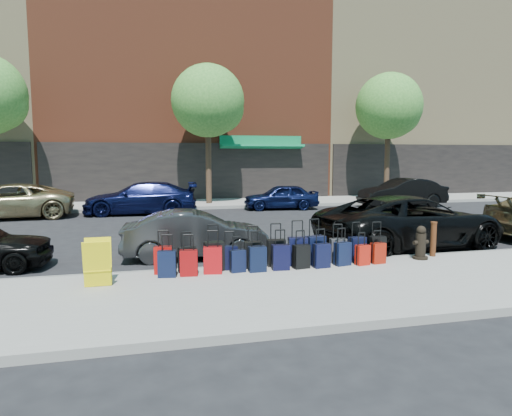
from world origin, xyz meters
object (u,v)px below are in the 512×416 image
object	(u,v)px
car_near_2	(411,222)
tree_right	(391,108)
tree_center	(211,103)
fire_hydrant	(421,244)
bollard	(433,238)
car_near_1	(196,235)
car_far_0	(7,201)
car_far_3	(402,193)
car_far_2	(281,197)
car_far_1	(141,198)
suitcase_front_5	(276,253)
display_rack	(98,263)

from	to	relation	value
car_near_2	tree_right	bearing A→B (deg)	-34.43
tree_center	car_near_2	size ratio (longest dim) A/B	1.31
fire_hydrant	car_near_2	size ratio (longest dim) A/B	0.15
bollard	car_near_1	world-z (taller)	car_near_1
tree_right	bollard	xyz separation A→B (m)	(-6.98, -14.23, -4.81)
car_far_0	car_far_3	distance (m)	18.81
car_near_1	car_far_2	world-z (taller)	car_far_2
car_near_2	car_far_2	size ratio (longest dim) A/B	1.50
tree_right	car_near_1	distance (m)	18.37
tree_right	car_far_2	world-z (taller)	tree_right
car_far_1	car_far_3	size ratio (longest dim) A/B	1.12
suitcase_front_5	car_near_1	xyz separation A→B (m)	(-1.62, 1.93, 0.16)
car_near_1	car_far_3	size ratio (longest dim) A/B	0.83
tree_center	car_far_0	world-z (taller)	tree_center
suitcase_front_5	car_near_2	distance (m)	4.88
display_rack	car_far_3	distance (m)	18.51
car_far_1	car_far_2	size ratio (longest dim) A/B	1.37
suitcase_front_5	bollard	xyz separation A→B (m)	(4.14, 0.03, 0.14)
fire_hydrant	car_near_1	xyz separation A→B (m)	(-5.28, 2.09, 0.09)
suitcase_front_5	car_near_1	size ratio (longest dim) A/B	0.26
suitcase_front_5	fire_hydrant	distance (m)	3.66
suitcase_front_5	car_near_2	world-z (taller)	car_near_2
car_far_2	car_near_1	bearing A→B (deg)	-22.59
tree_right	fire_hydrant	bearing A→B (deg)	-117.36
tree_center	car_near_1	xyz separation A→B (m)	(-2.24, -12.34, -4.79)
car_near_2	suitcase_front_5	bearing A→B (deg)	103.48
suitcase_front_5	car_near_1	distance (m)	2.53
car_far_3	suitcase_front_5	bearing A→B (deg)	-43.24
car_far_3	car_near_1	bearing A→B (deg)	-52.73
car_far_0	fire_hydrant	bearing A→B (deg)	41.07
car_far_2	display_rack	bearing A→B (deg)	-25.31
tree_center	display_rack	bearing A→B (deg)	-106.58
car_near_1	car_far_1	size ratio (longest dim) A/B	0.74
car_near_2	car_far_3	bearing A→B (deg)	-37.34
tree_center	car_far_2	size ratio (longest dim) A/B	1.96
tree_right	car_far_1	distance (m)	15.16
display_rack	bollard	bearing A→B (deg)	3.93
tree_center	fire_hydrant	distance (m)	15.53
tree_center	car_far_3	bearing A→B (deg)	-16.90
bollard	car_far_3	size ratio (longest dim) A/B	0.19
tree_right	car_far_3	bearing A→B (deg)	-106.81
car_far_3	car_far_2	bearing A→B (deg)	-95.60
car_near_1	car_far_1	bearing A→B (deg)	12.51
tree_center	display_rack	size ratio (longest dim) A/B	8.00
car_near_1	car_near_2	xyz separation A→B (m)	(6.19, -0.23, 0.15)
car_far_3	car_far_0	bearing A→B (deg)	-91.38
bollard	car_far_3	bearing A→B (deg)	61.68
car_far_1	car_far_2	world-z (taller)	car_far_1
tree_center	tree_right	bearing A→B (deg)	0.00
suitcase_front_5	fire_hydrant	world-z (taller)	suitcase_front_5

